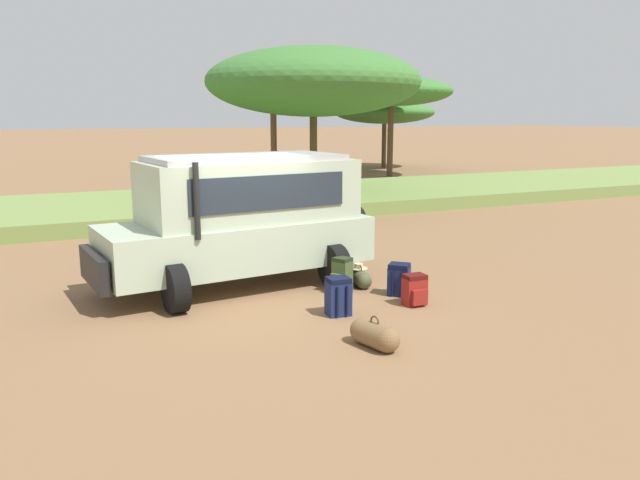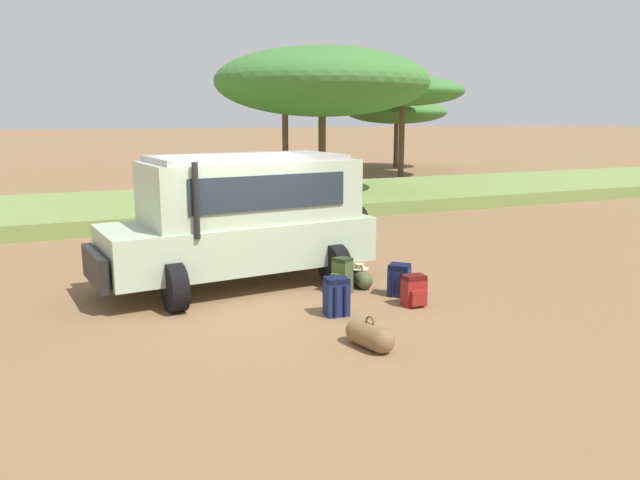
% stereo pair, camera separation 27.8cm
% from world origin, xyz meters
% --- Properties ---
extents(ground_plane, '(320.00, 320.00, 0.00)m').
position_xyz_m(ground_plane, '(0.00, 0.00, 0.00)').
color(ground_plane, olive).
extents(grass_bank, '(120.00, 7.00, 0.44)m').
position_xyz_m(grass_bank, '(0.00, 10.35, 0.22)').
color(grass_bank, olive).
rests_on(grass_bank, ground_plane).
extents(safari_vehicle, '(5.44, 3.05, 2.44)m').
position_xyz_m(safari_vehicle, '(0.19, 0.71, 1.29)').
color(safari_vehicle, '#B2C6A8').
rests_on(safari_vehicle, ground_plane).
extents(backpack_beside_front_wheel, '(0.38, 0.38, 0.53)m').
position_xyz_m(backpack_beside_front_wheel, '(2.39, -1.74, 0.26)').
color(backpack_beside_front_wheel, maroon).
rests_on(backpack_beside_front_wheel, ground_plane).
extents(backpack_cluster_center, '(0.42, 0.39, 0.65)m').
position_xyz_m(backpack_cluster_center, '(1.62, -0.56, 0.32)').
color(backpack_cluster_center, '#42562D').
rests_on(backpack_cluster_center, ground_plane).
extents(backpack_near_rear_wheel, '(0.39, 0.44, 0.62)m').
position_xyz_m(backpack_near_rear_wheel, '(0.98, -1.66, 0.30)').
color(backpack_near_rear_wheel, navy).
rests_on(backpack_near_rear_wheel, ground_plane).
extents(backpack_outermost, '(0.50, 0.50, 0.57)m').
position_xyz_m(backpack_outermost, '(2.48, -1.11, 0.28)').
color(backpack_outermost, navy).
rests_on(backpack_outermost, ground_plane).
extents(duffel_bag_low_black_case, '(0.39, 0.76, 0.40)m').
position_xyz_m(duffel_bag_low_black_case, '(2.16, -0.27, 0.16)').
color(duffel_bag_low_black_case, '#4C5133').
rests_on(duffel_bag_low_black_case, ground_plane).
extents(duffel_bag_soft_canvas, '(0.46, 0.84, 0.45)m').
position_xyz_m(duffel_bag_soft_canvas, '(0.78, -3.15, 0.18)').
color(duffel_bag_soft_canvas, brown).
rests_on(duffel_bag_soft_canvas, ground_plane).
extents(acacia_tree_far_left, '(7.65, 7.60, 5.54)m').
position_xyz_m(acacia_tree_far_left, '(6.17, 10.53, 4.32)').
color(acacia_tree_far_left, brown).
rests_on(acacia_tree_far_left, ground_plane).
extents(acacia_tree_left_mid, '(6.24, 5.54, 5.87)m').
position_xyz_m(acacia_tree_left_mid, '(9.81, 23.91, 4.86)').
color(acacia_tree_left_mid, brown).
rests_on(acacia_tree_left_mid, ground_plane).
extents(acacia_tree_centre_back, '(6.21, 6.58, 5.15)m').
position_xyz_m(acacia_tree_centre_back, '(14.15, 18.16, 4.39)').
color(acacia_tree_centre_back, brown).
rests_on(acacia_tree_centre_back, ground_plane).
extents(acacia_tree_right_mid, '(6.30, 5.63, 4.10)m').
position_xyz_m(acacia_tree_right_mid, '(16.85, 23.25, 3.38)').
color(acacia_tree_right_mid, brown).
rests_on(acacia_tree_right_mid, ground_plane).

